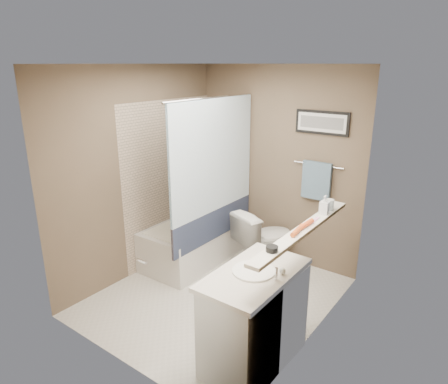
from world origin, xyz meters
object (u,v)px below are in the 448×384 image
Objects in this scene: glass_jar at (330,205)px; soap_bottle at (325,205)px; candle_bowl_near at (272,249)px; toilet at (265,239)px; bathtub at (198,239)px; vanity at (254,320)px; hair_brush_back at (306,224)px; hair_brush_front at (297,230)px.

soap_bottle is at bearing -90.00° from glass_jar.
candle_bowl_near is at bearing -90.00° from soap_bottle.
toilet is at bearing 121.68° from candle_bowl_near.
bathtub is 1.97× the size of toilet.
vanity is at bearing -102.32° from soap_bottle.
toilet is 8.47× the size of candle_bowl_near.
bathtub is 2.05m from soap_bottle.
glass_jar reaches higher than toilet.
vanity is at bearing 137.96° from toilet.
vanity is at bearing -111.39° from hair_brush_back.
hair_brush_front is (0.19, 0.32, 0.74)m from vanity.
vanity is 4.09× the size of hair_brush_back.
hair_brush_back reaches higher than vanity.
hair_brush_back is at bearing 90.00° from hair_brush_front.
glass_jar is (0.00, 0.50, 0.03)m from hair_brush_back.
glass_jar is at bearing 173.38° from toilet.
candle_bowl_near is (0.19, -0.09, 0.73)m from vanity.
glass_jar is at bearing 90.00° from hair_brush_back.
hair_brush_front and hair_brush_back have the same top height.
glass_jar is 0.59× the size of soap_bottle.
glass_jar is at bearing 90.00° from hair_brush_front.
glass_jar is at bearing 90.00° from soap_bottle.
hair_brush_back is at bearing -90.00° from glass_jar.
bathtub is 8.81× the size of soap_bottle.
hair_brush_back is (0.00, 0.16, 0.00)m from hair_brush_front.
bathtub is 2.12m from hair_brush_back.
soap_bottle reaches higher than hair_brush_back.
vanity is 5.29× the size of soap_bottle.
toilet is at bearing 16.16° from bathtub.
hair_brush_back reaches higher than candle_bowl_near.
hair_brush_front is at bearing 150.11° from toilet.
hair_brush_back is (0.95, -0.97, 0.76)m from toilet.
toilet is 1.64m from vanity.
vanity reaches higher than bathtub.
candle_bowl_near is at bearing -90.00° from hair_brush_back.
toilet reaches higher than bathtub.
toilet is (0.84, 0.26, 0.13)m from bathtub.
bathtub is 1.67× the size of vanity.
candle_bowl_near is at bearing -23.56° from vanity.
bathtub is at bearing 169.27° from soap_bottle.
candle_bowl_near is 0.53× the size of soap_bottle.
soap_bottle is at bearing 90.00° from candle_bowl_near.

